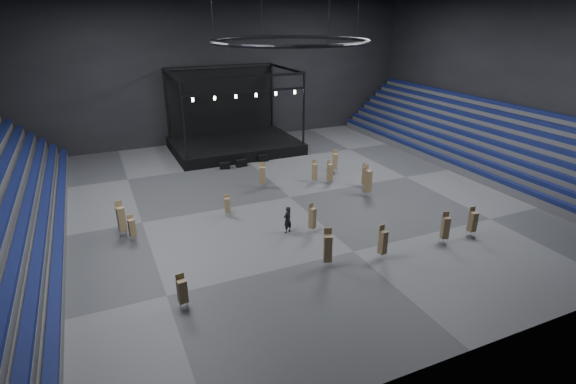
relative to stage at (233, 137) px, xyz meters
name	(u,v)px	position (x,y,z in m)	size (l,w,h in m)	color
floor	(290,197)	(0.00, -16.24, -1.45)	(50.00, 50.00, 0.00)	#4D4D50
wall_back	(218,66)	(0.00, 4.76, 7.55)	(50.00, 0.20, 18.00)	black
wall_front	(504,174)	(0.00, -37.24, 7.55)	(50.00, 0.20, 18.00)	black
wall_right	(515,76)	(25.00, -16.24, 7.55)	(0.20, 42.00, 18.00)	black
bleachers_right	(488,148)	(22.94, -16.24, 0.28)	(7.20, 40.00, 6.40)	#4A4A4D
stage	(233,137)	(0.00, 0.00, 0.00)	(14.00, 10.00, 9.20)	black
truss_ring	(290,41)	(0.00, -16.24, 11.55)	(12.30, 12.30, 5.15)	black
flight_case_left	(225,166)	(-2.98, -6.54, -1.11)	(1.03, 0.52, 0.69)	black
flight_case_mid	(241,163)	(-1.19, -6.55, -1.08)	(1.12, 0.56, 0.74)	black
flight_case_right	(263,158)	(1.51, -5.83, -1.07)	(1.13, 0.57, 0.76)	black
chair_stack_0	(121,218)	(-14.00, -17.87, -0.08)	(0.59, 0.59, 2.66)	silver
chair_stack_1	(330,172)	(4.77, -14.76, -0.25)	(0.57, 0.57, 2.34)	silver
chair_stack_2	(368,181)	(6.25, -18.85, 0.03)	(0.68, 0.68, 2.92)	silver
chair_stack_3	(182,290)	(-11.83, -28.22, -0.34)	(0.53, 0.53, 2.07)	silver
chair_stack_4	(335,161)	(6.78, -12.21, -0.22)	(0.61, 0.61, 2.37)	silver
chair_stack_5	(365,176)	(7.17, -17.01, -0.25)	(0.49, 0.49, 2.37)	silver
chair_stack_6	(132,227)	(-13.43, -18.97, -0.42)	(0.50, 0.50, 1.94)	silver
chair_stack_7	(262,175)	(-1.38, -13.19, -0.17)	(0.69, 0.69, 2.42)	silver
chair_stack_8	(312,218)	(-1.25, -22.97, -0.29)	(0.55, 0.55, 2.27)	silver
chair_stack_9	(473,221)	(8.96, -28.22, -0.27)	(0.49, 0.49, 2.23)	silver
chair_stack_10	(315,171)	(3.56, -13.99, -0.28)	(0.47, 0.47, 2.28)	silver
chair_stack_11	(328,248)	(-2.56, -27.67, -0.09)	(0.66, 0.66, 2.64)	silver
chair_stack_12	(445,227)	(6.43, -28.22, -0.25)	(0.58, 0.58, 2.32)	silver
chair_stack_13	(383,242)	(1.21, -28.22, -0.23)	(0.52, 0.52, 2.37)	silver
chair_stack_14	(227,205)	(-6.12, -17.82, -0.47)	(0.48, 0.48, 1.83)	silver
man_center	(288,220)	(-2.92, -22.28, -0.43)	(0.74, 0.49, 2.04)	black
crew_member	(331,173)	(5.37, -14.03, -0.66)	(0.77, 0.60, 1.59)	black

